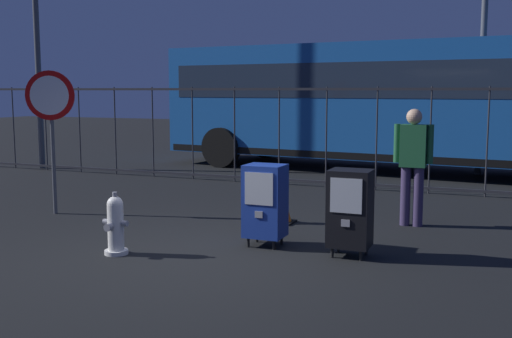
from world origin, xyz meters
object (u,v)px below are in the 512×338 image
fire_hydrant (115,225)px  newspaper_box_primary (350,208)px  pedestrian (413,160)px  traffic_cone (282,205)px  stop_sign (51,112)px  bus_near (379,99)px  newspaper_box_secondary (265,201)px

fire_hydrant → newspaper_box_primary: 2.76m
pedestrian → traffic_cone: (-1.78, -0.53, -0.69)m
newspaper_box_primary → traffic_cone: newspaper_box_primary is taller
traffic_cone → stop_sign: bearing=-168.3°
traffic_cone → bus_near: (0.10, 6.49, 1.45)m
fire_hydrant → stop_sign: 3.10m
newspaper_box_secondary → stop_sign: stop_sign is taller
fire_hydrant → newspaper_box_primary: (2.58, 0.96, 0.22)m
newspaper_box_primary → stop_sign: 5.04m
newspaper_box_primary → newspaper_box_secondary: (-1.09, 0.08, 0.00)m
newspaper_box_primary → bus_near: (-1.25, 7.92, 1.14)m
bus_near → pedestrian: bearing=-68.5°
stop_sign → traffic_cone: 3.85m
fire_hydrant → pedestrian: size_ratio=0.45×
stop_sign → bus_near: bearing=63.3°
fire_hydrant → bus_near: bearing=81.5°
fire_hydrant → stop_sign: size_ratio=0.33×
pedestrian → newspaper_box_primary: bearing=-102.1°
newspaper_box_primary → traffic_cone: bearing=133.6°
fire_hydrant → traffic_cone: bearing=62.9°
newspaper_box_primary → pedestrian: (0.42, 1.95, 0.38)m
fire_hydrant → newspaper_box_primary: size_ratio=0.73×
newspaper_box_primary → pedestrian: pedestrian is taller
bus_near → fire_hydrant: bearing=-92.6°
newspaper_box_secondary → pedestrian: 2.44m
newspaper_box_secondary → pedestrian: size_ratio=0.61×
traffic_cone → fire_hydrant: bearing=-117.1°
pedestrian → bus_near: size_ratio=0.16×
newspaper_box_secondary → stop_sign: size_ratio=0.46×
stop_sign → traffic_cone: bearing=11.7°
newspaper_box_secondary → pedestrian: bearing=51.1°
stop_sign → traffic_cone: stop_sign is taller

